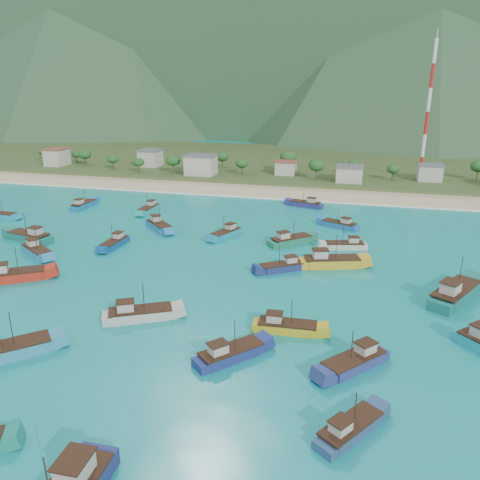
% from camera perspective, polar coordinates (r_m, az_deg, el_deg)
% --- Properties ---
extents(ground, '(600.00, 600.00, 0.00)m').
position_cam_1_polar(ground, '(84.66, -4.37, -5.55)').
color(ground, '#0B807C').
rests_on(ground, ground).
extents(beach, '(400.00, 18.00, 1.20)m').
position_cam_1_polar(beach, '(157.91, 4.99, 5.79)').
color(beach, beige).
rests_on(beach, ground).
extents(land, '(400.00, 110.00, 2.40)m').
position_cam_1_polar(land, '(217.25, 7.82, 9.16)').
color(land, '#385123').
rests_on(land, ground).
extents(surf_line, '(400.00, 2.50, 0.08)m').
position_cam_1_polar(surf_line, '(148.79, 4.35, 5.03)').
color(surf_line, white).
rests_on(surf_line, ground).
extents(mountains, '(1520.00, 440.00, 260.00)m').
position_cam_1_polar(mountains, '(484.28, 10.46, 26.75)').
color(mountains, slate).
rests_on(mountains, ground).
extents(village, '(222.68, 22.19, 7.10)m').
position_cam_1_polar(village, '(177.35, 7.77, 8.62)').
color(village, beige).
rests_on(village, ground).
extents(vegetation, '(272.05, 25.10, 8.77)m').
position_cam_1_polar(vegetation, '(180.62, 5.86, 8.98)').
color(vegetation, '#235623').
rests_on(vegetation, ground).
extents(radio_tower, '(1.20, 1.20, 47.52)m').
position_cam_1_polar(radio_tower, '(182.36, 21.92, 14.33)').
color(radio_tower, red).
rests_on(radio_tower, ground).
extents(boat_0, '(10.15, 13.60, 7.93)m').
position_cam_1_polar(boat_0, '(86.35, 24.72, -6.04)').
color(boat_0, '#16665D').
rests_on(boat_0, ground).
extents(boat_2, '(12.52, 7.09, 7.10)m').
position_cam_1_polar(boat_2, '(94.30, 10.99, -2.69)').
color(boat_2, gold).
rests_on(boat_2, ground).
extents(boat_6, '(2.94, 9.15, 5.37)m').
position_cam_1_polar(boat_6, '(108.14, -15.03, -0.41)').
color(boat_6, '#0E4A86').
rests_on(boat_6, ground).
extents(boat_7, '(10.54, 10.41, 6.76)m').
position_cam_1_polar(boat_7, '(70.44, -26.46, -12.09)').
color(boat_7, teal).
rests_on(boat_7, ground).
extents(boat_10, '(10.90, 7.77, 6.30)m').
position_cam_1_polar(boat_10, '(74.29, -12.18, -8.89)').
color(boat_10, beige).
rests_on(boat_10, ground).
extents(boat_11, '(10.28, 8.04, 6.05)m').
position_cam_1_polar(boat_11, '(108.06, -23.55, -1.30)').
color(boat_11, teal).
rests_on(boat_11, ground).
extents(boat_12, '(9.50, 4.86, 5.39)m').
position_cam_1_polar(boat_12, '(105.44, 12.73, -0.71)').
color(boat_12, beige).
rests_on(boat_12, ground).
extents(boat_13, '(11.54, 9.19, 6.83)m').
position_cam_1_polar(boat_13, '(95.74, -25.85, -3.98)').
color(boat_13, red).
rests_on(boat_13, ground).
extents(boat_14, '(2.88, 9.66, 5.70)m').
position_cam_1_polar(boat_14, '(135.44, -11.06, 3.67)').
color(boat_14, teal).
rests_on(boat_14, ground).
extents(boat_15, '(9.63, 3.37, 5.60)m').
position_cam_1_polar(boat_15, '(69.71, 5.63, -10.58)').
color(boat_15, gold).
rests_on(boat_15, ground).
extents(boat_16, '(8.71, 9.25, 5.80)m').
position_cam_1_polar(boat_16, '(63.13, -1.23, -13.80)').
color(boat_16, navy).
rests_on(boat_16, ground).
extents(boat_17, '(7.16, 8.73, 5.21)m').
position_cam_1_polar(boat_17, '(53.10, 13.21, -21.63)').
color(boat_17, navy).
rests_on(boat_17, ground).
extents(boat_18, '(12.10, 5.78, 6.88)m').
position_cam_1_polar(boat_18, '(118.37, -24.24, 0.33)').
color(boat_18, '#18665C').
rests_on(boat_18, ground).
extents(boat_20, '(8.84, 9.51, 5.93)m').
position_cam_1_polar(boat_20, '(63.23, 13.80, -14.31)').
color(boat_20, navy).
rests_on(boat_20, ground).
extents(boat_21, '(3.28, 9.93, 5.81)m').
position_cam_1_polar(boat_21, '(145.12, -18.54, 4.04)').
color(boat_21, '#1269A3').
rests_on(boat_21, ground).
extents(boat_22, '(9.57, 2.90, 5.64)m').
position_cam_1_polar(boat_22, '(142.14, -27.15, 2.65)').
color(boat_22, '#1996B9').
rests_on(boat_22, ground).
extents(boat_23, '(6.19, 9.80, 5.59)m').
position_cam_1_polar(boat_23, '(111.04, -1.72, 0.74)').
color(boat_23, teal).
rests_on(boat_23, ground).
extents(boat_26, '(9.71, 6.46, 5.56)m').
position_cam_1_polar(boat_26, '(120.77, 12.06, 1.80)').
color(boat_26, '#205EA1').
rests_on(boat_26, ground).
extents(boat_28, '(9.18, 7.32, 5.43)m').
position_cam_1_polar(boat_28, '(91.31, 5.22, -3.34)').
color(boat_28, navy).
rests_on(boat_28, ground).
extents(boat_30, '(9.82, 9.47, 6.22)m').
position_cam_1_polar(boat_30, '(106.31, 6.16, -0.11)').
color(boat_30, '#1D6E51').
rests_on(boat_30, ground).
extents(boat_31, '(9.67, 9.45, 6.17)m').
position_cam_1_polar(boat_31, '(118.41, -9.85, 1.66)').
color(boat_31, teal).
rests_on(boat_31, ground).
extents(boat_32, '(10.25, 5.42, 5.81)m').
position_cam_1_polar(boat_32, '(139.89, 8.01, 4.31)').
color(boat_32, navy).
rests_on(boat_32, ground).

